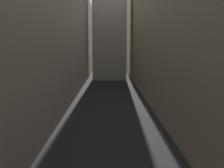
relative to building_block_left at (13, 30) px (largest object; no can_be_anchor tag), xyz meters
name	(u,v)px	position (x,y,z in m)	size (l,w,h in m)	color
ground_plane	(110,110)	(12.88, -2.00, -10.37)	(264.00, 264.00, 0.00)	black
building_block_left	(13,30)	(0.00, 0.00, 0.00)	(14.77, 108.00, 20.74)	gray
building_block_right	(198,22)	(24.60, 0.00, 0.97)	(12.44, 108.00, 22.69)	gray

